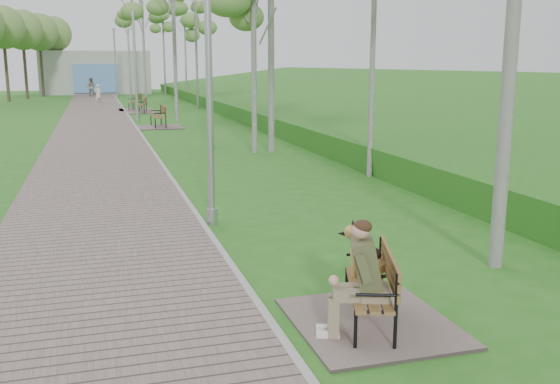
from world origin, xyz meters
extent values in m
plane|color=#25681B|center=(0.00, 0.00, 0.00)|extent=(120.00, 120.00, 0.00)
cube|color=#705F5B|center=(-1.75, 21.50, 0.02)|extent=(3.50, 67.00, 0.04)
cube|color=#999993|center=(0.00, 21.50, 0.03)|extent=(0.10, 67.00, 0.05)
cube|color=#3C7D28|center=(12.00, 20.00, 0.00)|extent=(14.00, 70.00, 1.60)
cube|color=#9E9E99|center=(-1.50, 51.00, 2.00)|extent=(10.00, 5.00, 4.00)
cube|color=#5481BC|center=(-1.50, 48.40, 1.50)|extent=(4.00, 0.20, 2.60)
cube|color=#705F5B|center=(1.09, -6.31, 0.02)|extent=(1.71, 1.90, 0.04)
cube|color=brown|center=(1.04, -6.31, 0.43)|extent=(0.86, 1.48, 0.04)
cube|color=brown|center=(1.25, -6.38, 0.68)|extent=(0.49, 1.36, 0.31)
cube|color=#705F5B|center=(1.01, 16.47, 0.02)|extent=(2.00, 2.23, 0.04)
cube|color=brown|center=(0.96, 16.47, 0.50)|extent=(0.56, 1.69, 0.04)
cube|color=brown|center=(1.23, 16.48, 0.80)|extent=(0.10, 1.67, 0.37)
cube|color=#705F5B|center=(0.93, 25.40, 0.02)|extent=(1.82, 2.02, 0.04)
cube|color=brown|center=(0.88, 25.40, 0.46)|extent=(0.70, 1.57, 0.04)
cube|color=brown|center=(1.11, 25.36, 0.73)|extent=(0.29, 1.50, 0.33)
cube|color=#705F5B|center=(0.71, 27.69, 0.02)|extent=(2.07, 2.30, 0.04)
cube|color=brown|center=(0.66, 27.69, 0.52)|extent=(0.92, 1.80, 0.05)
cube|color=brown|center=(0.92, 27.62, 0.83)|extent=(0.46, 1.68, 0.38)
cylinder|color=#96999E|center=(0.18, -1.41, 0.15)|extent=(0.19, 0.19, 0.29)
cylinder|color=#96999E|center=(0.18, -1.41, 2.43)|extent=(0.12, 0.12, 4.86)
cylinder|color=#96999E|center=(0.29, 20.02, 0.16)|extent=(0.21, 0.21, 0.31)
cylinder|color=#96999E|center=(0.29, 20.02, 2.60)|extent=(0.13, 0.13, 5.21)
cylinder|color=#96999E|center=(0.29, 20.02, 5.26)|extent=(0.19, 0.19, 0.26)
cylinder|color=#96999E|center=(0.43, 27.58, 0.14)|extent=(0.19, 0.19, 0.29)
cylinder|color=#96999E|center=(0.43, 27.58, 2.38)|extent=(0.11, 0.11, 4.75)
cylinder|color=#96999E|center=(0.43, 27.58, 4.80)|extent=(0.17, 0.17, 0.24)
cylinder|color=#96999E|center=(0.15, 43.79, 0.17)|extent=(0.22, 0.22, 0.34)
cylinder|color=#96999E|center=(0.15, 43.79, 2.79)|extent=(0.13, 0.13, 5.59)
cylinder|color=#96999E|center=(0.15, 43.79, 5.65)|extent=(0.20, 0.20, 0.28)
imported|color=silver|center=(-1.48, 33.65, 0.72)|extent=(0.62, 0.54, 1.45)
imported|color=gray|center=(-1.99, 45.26, 0.84)|extent=(0.94, 0.80, 1.68)
cylinder|color=silver|center=(4.95, 2.25, 4.09)|extent=(0.16, 0.16, 8.18)
cylinder|color=silver|center=(3.17, 7.29, 3.23)|extent=(0.17, 0.17, 6.46)
cylinder|color=silver|center=(2.22, 19.66, 4.08)|extent=(0.20, 0.20, 8.17)
cylinder|color=silver|center=(4.59, 27.78, 3.76)|extent=(0.17, 0.17, 7.52)
ellipsoid|color=#699146|center=(4.59, 27.78, 6.17)|extent=(2.45, 2.45, 3.31)
cylinder|color=silver|center=(1.76, 33.08, 4.27)|extent=(0.17, 0.17, 8.54)
ellipsoid|color=#699146|center=(1.76, 33.08, 7.00)|extent=(2.46, 2.46, 3.76)
cylinder|color=silver|center=(5.30, 37.71, 3.63)|extent=(0.16, 0.16, 7.25)
ellipsoid|color=#699146|center=(5.30, 37.71, 5.95)|extent=(2.26, 2.26, 3.19)
cylinder|color=silver|center=(1.81, 44.75, 4.67)|extent=(0.17, 0.17, 9.33)
ellipsoid|color=#699146|center=(1.81, 44.75, 7.65)|extent=(2.51, 2.51, 4.11)
cylinder|color=silver|center=(4.57, 46.43, 4.09)|extent=(0.16, 0.16, 8.18)
ellipsoid|color=#699146|center=(4.57, 46.43, 6.71)|extent=(2.29, 2.29, 3.60)
camera|label=1|loc=(-1.75, -12.29, 2.87)|focal=40.00mm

